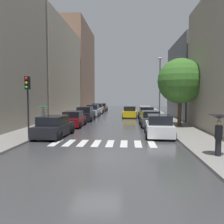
{
  "coord_description": "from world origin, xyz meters",
  "views": [
    {
      "loc": [
        1.6,
        -11.52,
        3.08
      ],
      "look_at": [
        -0.44,
        17.88,
        1.05
      ],
      "focal_mm": 37.06,
      "sensor_mm": 36.0,
      "label": 1
    }
  ],
  "objects_px": {
    "parked_car_left_fifth": "(98,109)",
    "street_tree_right": "(180,81)",
    "parked_car_right_nearest": "(159,126)",
    "parked_car_right_second": "(150,119)",
    "parked_car_left_second": "(74,119)",
    "traffic_light_left_corner": "(28,93)",
    "parked_car_left_sixth": "(102,107)",
    "pedestrian_foreground": "(219,126)",
    "parked_car_left_nearest": "(54,127)",
    "parked_car_left_fourth": "(93,111)",
    "taxi_midroad": "(130,112)",
    "lamp_post_right": "(160,84)",
    "parked_car_right_third": "(146,114)",
    "parked_car_left_third": "(85,114)",
    "pedestrian_by_kerb": "(43,112)"
  },
  "relations": [
    {
      "from": "parked_car_left_fifth",
      "to": "street_tree_right",
      "type": "distance_m",
      "value": 21.6
    },
    {
      "from": "parked_car_left_fourth",
      "to": "pedestrian_foreground",
      "type": "relative_size",
      "value": 2.02
    },
    {
      "from": "parked_car_right_nearest",
      "to": "traffic_light_left_corner",
      "type": "distance_m",
      "value": 9.94
    },
    {
      "from": "parked_car_left_nearest",
      "to": "taxi_midroad",
      "type": "distance_m",
      "value": 17.49
    },
    {
      "from": "parked_car_left_fifth",
      "to": "street_tree_right",
      "type": "relative_size",
      "value": 0.71
    },
    {
      "from": "parked_car_left_nearest",
      "to": "parked_car_left_fifth",
      "type": "height_order",
      "value": "parked_car_left_fifth"
    },
    {
      "from": "parked_car_right_second",
      "to": "parked_car_right_third",
      "type": "relative_size",
      "value": 1.14
    },
    {
      "from": "parked_car_left_nearest",
      "to": "parked_car_right_second",
      "type": "relative_size",
      "value": 0.98
    },
    {
      "from": "parked_car_left_second",
      "to": "pedestrian_foreground",
      "type": "xyz_separation_m",
      "value": [
        9.89,
        -11.33,
        0.89
      ]
    },
    {
      "from": "taxi_midroad",
      "to": "parked_car_left_fifth",
      "type": "bearing_deg",
      "value": 38.1
    },
    {
      "from": "parked_car_left_sixth",
      "to": "taxi_midroad",
      "type": "relative_size",
      "value": 1.02
    },
    {
      "from": "parked_car_left_fourth",
      "to": "parked_car_right_third",
      "type": "relative_size",
      "value": 0.98
    },
    {
      "from": "parked_car_left_fifth",
      "to": "pedestrian_foreground",
      "type": "height_order",
      "value": "pedestrian_foreground"
    },
    {
      "from": "parked_car_left_fifth",
      "to": "street_tree_right",
      "type": "bearing_deg",
      "value": -152.67
    },
    {
      "from": "parked_car_left_fifth",
      "to": "pedestrian_by_kerb",
      "type": "relative_size",
      "value": 2.33
    },
    {
      "from": "parked_car_left_sixth",
      "to": "street_tree_right",
      "type": "relative_size",
      "value": 0.72
    },
    {
      "from": "lamp_post_right",
      "to": "parked_car_right_nearest",
      "type": "bearing_deg",
      "value": -97.77
    },
    {
      "from": "taxi_midroad",
      "to": "parked_car_left_fourth",
      "type": "bearing_deg",
      "value": 78.13
    },
    {
      "from": "parked_car_left_sixth",
      "to": "parked_car_right_second",
      "type": "height_order",
      "value": "parked_car_left_sixth"
    },
    {
      "from": "parked_car_left_nearest",
      "to": "parked_car_left_sixth",
      "type": "relative_size",
      "value": 0.98
    },
    {
      "from": "parked_car_left_sixth",
      "to": "traffic_light_left_corner",
      "type": "xyz_separation_m",
      "value": [
        -1.7,
        -31.59,
        2.53
      ]
    },
    {
      "from": "parked_car_left_sixth",
      "to": "traffic_light_left_corner",
      "type": "distance_m",
      "value": 31.73
    },
    {
      "from": "parked_car_left_third",
      "to": "lamp_post_right",
      "type": "height_order",
      "value": "lamp_post_right"
    },
    {
      "from": "parked_car_left_nearest",
      "to": "pedestrian_foreground",
      "type": "relative_size",
      "value": 2.3
    },
    {
      "from": "parked_car_left_second",
      "to": "traffic_light_left_corner",
      "type": "xyz_separation_m",
      "value": [
        -1.58,
        -7.02,
        2.54
      ]
    },
    {
      "from": "parked_car_left_fourth",
      "to": "parked_car_right_nearest",
      "type": "bearing_deg",
      "value": -156.33
    },
    {
      "from": "parked_car_left_third",
      "to": "parked_car_right_third",
      "type": "bearing_deg",
      "value": -79.15
    },
    {
      "from": "parked_car_left_sixth",
      "to": "pedestrian_foreground",
      "type": "relative_size",
      "value": 2.34
    },
    {
      "from": "parked_car_left_second",
      "to": "pedestrian_foreground",
      "type": "height_order",
      "value": "pedestrian_foreground"
    },
    {
      "from": "parked_car_right_second",
      "to": "taxi_midroad",
      "type": "relative_size",
      "value": 1.02
    },
    {
      "from": "parked_car_left_sixth",
      "to": "pedestrian_foreground",
      "type": "height_order",
      "value": "pedestrian_foreground"
    },
    {
      "from": "parked_car_right_nearest",
      "to": "parked_car_left_nearest",
      "type": "bearing_deg",
      "value": 97.95
    },
    {
      "from": "parked_car_right_nearest",
      "to": "parked_car_right_second",
      "type": "height_order",
      "value": "parked_car_right_nearest"
    },
    {
      "from": "parked_car_right_nearest",
      "to": "pedestrian_foreground",
      "type": "relative_size",
      "value": 2.31
    },
    {
      "from": "pedestrian_foreground",
      "to": "pedestrian_by_kerb",
      "type": "relative_size",
      "value": 1.01
    },
    {
      "from": "parked_car_right_second",
      "to": "parked_car_left_fifth",
      "type": "bearing_deg",
      "value": 23.26
    },
    {
      "from": "pedestrian_foreground",
      "to": "parked_car_right_nearest",
      "type": "bearing_deg",
      "value": -32.43
    },
    {
      "from": "parked_car_left_second",
      "to": "traffic_light_left_corner",
      "type": "distance_m",
      "value": 7.63
    },
    {
      "from": "parked_car_left_second",
      "to": "parked_car_right_second",
      "type": "height_order",
      "value": "parked_car_right_second"
    },
    {
      "from": "pedestrian_by_kerb",
      "to": "parked_car_left_third",
      "type": "bearing_deg",
      "value": -45.49
    },
    {
      "from": "parked_car_right_second",
      "to": "pedestrian_foreground",
      "type": "distance_m",
      "value": 12.49
    },
    {
      "from": "parked_car_left_nearest",
      "to": "parked_car_left_fourth",
      "type": "relative_size",
      "value": 1.14
    },
    {
      "from": "parked_car_left_fifth",
      "to": "pedestrian_foreground",
      "type": "bearing_deg",
      "value": -163.97
    },
    {
      "from": "parked_car_left_fifth",
      "to": "pedestrian_foreground",
      "type": "distance_m",
      "value": 31.5
    },
    {
      "from": "parked_car_left_fourth",
      "to": "street_tree_right",
      "type": "relative_size",
      "value": 0.62
    },
    {
      "from": "street_tree_right",
      "to": "lamp_post_right",
      "type": "height_order",
      "value": "lamp_post_right"
    },
    {
      "from": "parked_car_left_third",
      "to": "parked_car_right_third",
      "type": "xyz_separation_m",
      "value": [
        7.71,
        1.58,
        -0.04
      ]
    },
    {
      "from": "parked_car_right_second",
      "to": "taxi_midroad",
      "type": "distance_m",
      "value": 9.91
    },
    {
      "from": "parked_car_right_third",
      "to": "street_tree_right",
      "type": "relative_size",
      "value": 0.64
    },
    {
      "from": "parked_car_right_second",
      "to": "pedestrian_foreground",
      "type": "relative_size",
      "value": 2.36
    }
  ]
}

